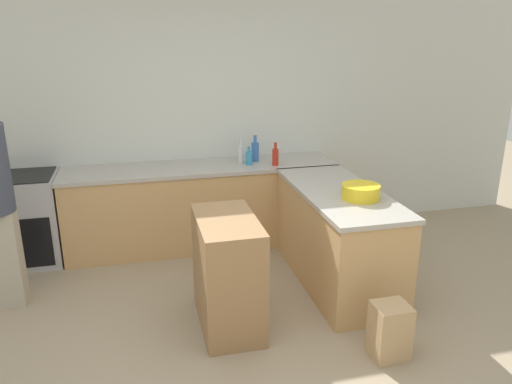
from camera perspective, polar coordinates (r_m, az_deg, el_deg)
name	(u,v)px	position (r m, az deg, el deg)	size (l,w,h in m)	color
ground_plane	(248,366)	(3.70, -0.97, -19.27)	(14.00, 14.00, 0.00)	tan
wall_back	(195,116)	(5.49, -7.00, 8.61)	(8.00, 0.06, 2.70)	silver
counter_back	(202,205)	(5.39, -6.17, -1.52)	(2.85, 0.67, 0.89)	tan
counter_peninsula	(337,236)	(4.63, 9.25, -5.02)	(0.69, 1.66, 0.89)	tan
range_oven	(21,219)	(5.48, -25.23, -2.86)	(0.75, 0.63, 0.90)	#ADADB2
island_table	(228,273)	(3.92, -3.25, -9.19)	(0.45, 0.81, 0.90)	#997047
mixing_bowl	(361,192)	(4.28, 11.89, 0.03)	(0.32, 0.32, 0.12)	yellow
dish_soap_bottle	(249,157)	(5.24, -0.81, 3.97)	(0.07, 0.07, 0.19)	#338CBF
hot_sauce_bottle	(275,156)	(5.22, 2.23, 4.10)	(0.07, 0.07, 0.24)	red
water_bottle_blue	(255,151)	(5.37, -0.10, 4.71)	(0.08, 0.08, 0.28)	#386BB7
vinegar_bottle_clear	(241,154)	(5.28, -1.77, 4.42)	(0.06, 0.06, 0.27)	silver
paper_bag	(390,331)	(3.79, 15.04, -15.11)	(0.25, 0.23, 0.41)	tan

